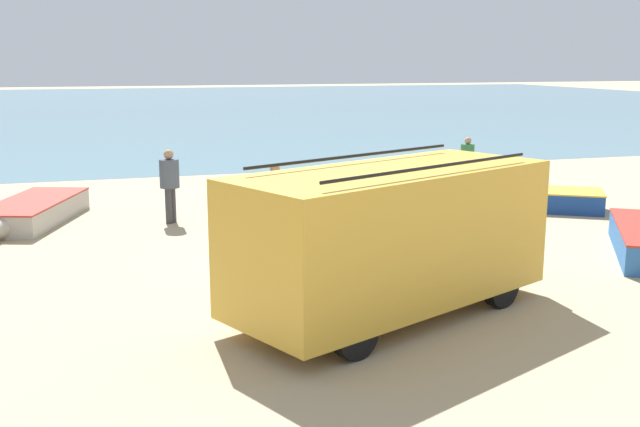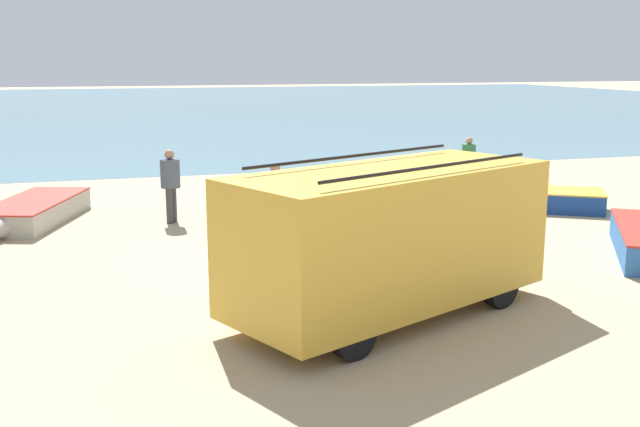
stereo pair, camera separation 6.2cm
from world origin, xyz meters
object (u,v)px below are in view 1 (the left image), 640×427
fisherman_3 (364,194)px  fishing_rowboat_3 (31,212)px  parked_van (392,235)px  fisherman_0 (467,158)px  fisherman_2 (170,179)px  fishing_rowboat_0 (513,198)px  fisherman_1 (275,194)px

fisherman_3 → fishing_rowboat_3: bearing=26.6°
parked_van → fisherman_0: size_ratio=3.59×
parked_van → fishing_rowboat_3: 10.57m
parked_van → fishing_rowboat_3: size_ratio=1.24×
parked_van → fisherman_2: bearing=84.4°
fisherman_0 → fishing_rowboat_0: bearing=-139.3°
fisherman_0 → parked_van: bearing=-168.3°
fisherman_1 → fisherman_3: fisherman_3 is taller
fisherman_1 → fishing_rowboat_0: bearing=11.9°
fisherman_3 → fisherman_1: bearing=30.1°
fisherman_3 → fisherman_0: bearing=-78.7°
fisherman_0 → fisherman_3: size_ratio=0.91×
parked_van → fishing_rowboat_0: size_ratio=1.16×
parked_van → fisherman_2: 8.21m
fisherman_0 → fishing_rowboat_3: bearing=141.2°
fishing_rowboat_0 → fisherman_0: fisherman_0 is taller
parked_van → fishing_rowboat_0: bearing=23.5°
fisherman_2 → fisherman_3: 4.95m
parked_van → fisherman_3: parked_van is taller
fishing_rowboat_0 → fisherman_1: (-6.91, -1.48, 0.73)m
fisherman_2 → fishing_rowboat_0: bearing=31.9°
fisherman_1 → fisherman_0: bearing=32.3°
fishing_rowboat_3 → fisherman_1: (5.36, -3.15, 0.72)m
fisherman_1 → fisherman_2: size_ratio=0.93×
fishing_rowboat_3 → fisherman_0: (12.50, 1.39, 0.68)m
fisherman_1 → fisherman_3: bearing=-26.1°
parked_van → fishing_rowboat_0: parked_van is taller
fishing_rowboat_0 → fishing_rowboat_3: size_ratio=1.07×
fishing_rowboat_0 → fisherman_3: bearing=56.0°
fisherman_0 → fisherman_2: bearing=149.0°
fisherman_1 → fisherman_3: (1.78, -0.86, 0.04)m
fishing_rowboat_3 → fisherman_3: (7.14, -4.02, 0.77)m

